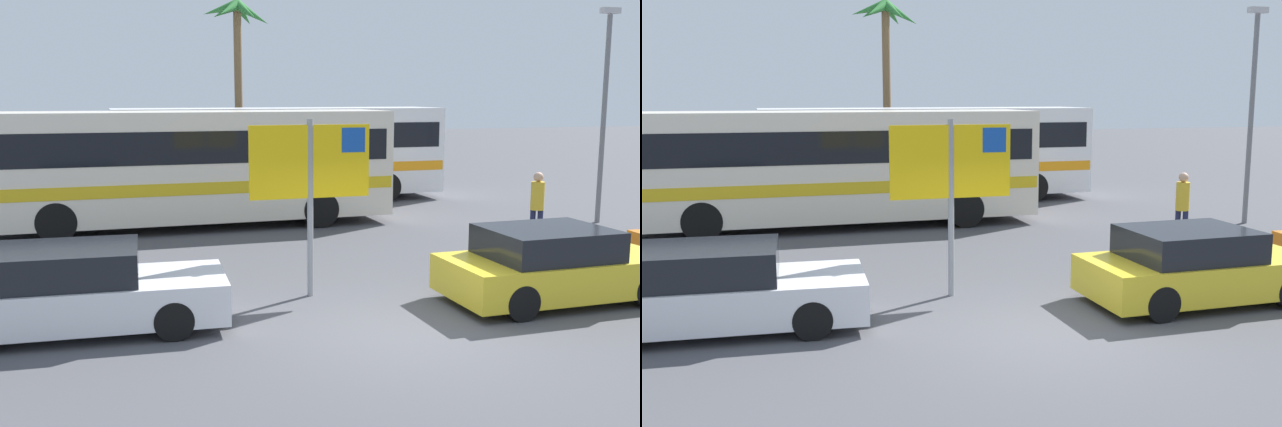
{
  "view_description": "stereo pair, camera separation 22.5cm",
  "coord_description": "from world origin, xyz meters",
  "views": [
    {
      "loc": [
        -4.41,
        -9.69,
        3.62
      ],
      "look_at": [
        -0.24,
        3.67,
        1.3
      ],
      "focal_mm": 40.33,
      "sensor_mm": 36.0,
      "label": 1
    },
    {
      "loc": [
        -4.2,
        -9.76,
        3.62
      ],
      "look_at": [
        -0.24,
        3.67,
        1.3
      ],
      "focal_mm": 40.33,
      "sensor_mm": 36.0,
      "label": 2
    }
  ],
  "objects": [
    {
      "name": "lamp_post_right_side",
      "position": [
        9.25,
        7.32,
        3.31
      ],
      "size": [
        0.56,
        0.2,
        5.98
      ],
      "color": "slate",
      "rests_on": "ground"
    },
    {
      "name": "ground",
      "position": [
        0.0,
        0.0,
        0.0
      ],
      "size": [
        120.0,
        120.0,
        0.0
      ],
      "primitive_type": "plane",
      "color": "#4C4C51"
    },
    {
      "name": "car_yellow",
      "position": [
        3.21,
        0.87,
        0.64
      ],
      "size": [
        4.06,
        1.89,
        1.32
      ],
      "rotation": [
        0.0,
        0.0,
        0.01
      ],
      "color": "yellow",
      "rests_on": "ground"
    },
    {
      "name": "pedestrian_by_bus",
      "position": [
        5.73,
        5.14,
        1.06
      ],
      "size": [
        0.32,
        0.32,
        1.78
      ],
      "rotation": [
        0.0,
        0.0,
        3.84
      ],
      "color": "#1E2347",
      "rests_on": "ground"
    },
    {
      "name": "bus_rear_coach",
      "position": [
        1.58,
        14.1,
        1.78
      ],
      "size": [
        11.05,
        2.73,
        3.17
      ],
      "color": "white",
      "rests_on": "ground"
    },
    {
      "name": "bus_front_coach",
      "position": [
        -2.01,
        10.16,
        1.78
      ],
      "size": [
        11.05,
        2.73,
        3.17
      ],
      "color": "silver",
      "rests_on": "ground"
    },
    {
      "name": "car_white",
      "position": [
        -4.83,
        1.66,
        0.64
      ],
      "size": [
        4.56,
        2.08,
        1.32
      ],
      "rotation": [
        0.0,
        0.0,
        -0.06
      ],
      "color": "silver",
      "rests_on": "ground"
    },
    {
      "name": "ferry_sign",
      "position": [
        -0.75,
        2.47,
        2.33
      ],
      "size": [
        2.2,
        0.11,
        3.2
      ],
      "rotation": [
        0.0,
        0.0,
        -0.01
      ],
      "color": "gray",
      "rests_on": "ground"
    },
    {
      "name": "palm_tree_seaside",
      "position": [
        1.22,
        19.52,
        5.88
      ],
      "size": [
        2.87,
        2.76,
        7.37
      ],
      "color": "brown",
      "rests_on": "ground"
    }
  ]
}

